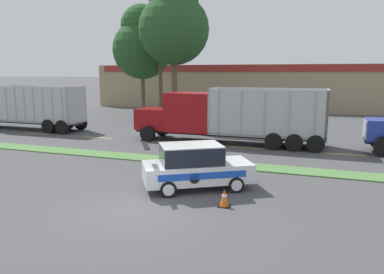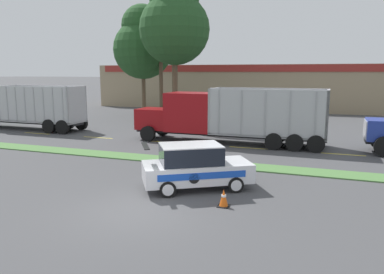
{
  "view_description": "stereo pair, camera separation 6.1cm",
  "coord_description": "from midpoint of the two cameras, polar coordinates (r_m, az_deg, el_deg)",
  "views": [
    {
      "loc": [
        5.68,
        -10.59,
        4.6
      ],
      "look_at": [
        -0.75,
        7.4,
        1.27
      ],
      "focal_mm": 35.0,
      "sensor_mm": 36.0,
      "label": 1
    },
    {
      "loc": [
        5.74,
        -10.57,
        4.6
      ],
      "look_at": [
        -0.75,
        7.4,
        1.27
      ],
      "focal_mm": 35.0,
      "sensor_mm": 36.0,
      "label": 2
    }
  ],
  "objects": [
    {
      "name": "grass_verge",
      "position": [
        19.1,
        1.87,
        -3.96
      ],
      "size": [
        120.0,
        1.4,
        0.06
      ],
      "primitive_type": "cube",
      "color": "#517F42",
      "rests_on": "ground_plane"
    },
    {
      "name": "store_building_backdrop",
      "position": [
        51.34,
        7.15,
        7.73
      ],
      "size": [
        35.63,
        12.1,
        5.47
      ],
      "color": "#9E896B",
      "rests_on": "ground_plane"
    },
    {
      "name": "centre_line_3",
      "position": [
        24.81,
        -3.66,
        -0.81
      ],
      "size": [
        2.4,
        0.14,
        0.01
      ],
      "primitive_type": "cube",
      "color": "yellow",
      "rests_on": "ground_plane"
    },
    {
      "name": "dump_truck_lead",
      "position": [
        34.76,
        -26.54,
        3.87
      ],
      "size": [
        12.65,
        2.6,
        3.52
      ],
      "color": "black",
      "rests_on": "ground_plane"
    },
    {
      "name": "centre_line_4",
      "position": [
        23.23,
        8.66,
        -1.64
      ],
      "size": [
        2.4,
        0.14,
        0.01
      ],
      "primitive_type": "cube",
      "color": "yellow",
      "rests_on": "ground_plane"
    },
    {
      "name": "tree_behind_centre",
      "position": [
        34.9,
        -2.65,
        17.07
      ],
      "size": [
        6.33,
        6.33,
        13.1
      ],
      "color": "brown",
      "rests_on": "ground_plane"
    },
    {
      "name": "centre_line_1",
      "position": [
        30.71,
        -22.48,
        0.52
      ],
      "size": [
        2.4,
        0.14,
        0.01
      ],
      "primitive_type": "cube",
      "color": "yellow",
      "rests_on": "ground_plane"
    },
    {
      "name": "rally_car",
      "position": [
        14.89,
        0.58,
        -4.49
      ],
      "size": [
        4.58,
        3.81,
        1.83
      ],
      "color": "white",
      "rests_on": "ground_plane"
    },
    {
      "name": "tree_behind_left",
      "position": [
        40.4,
        -7.48,
        13.94
      ],
      "size": [
        6.12,
        6.12,
        11.49
      ],
      "color": "brown",
      "rests_on": "ground_plane"
    },
    {
      "name": "traffic_cone",
      "position": [
        13.13,
        4.99,
        -9.25
      ],
      "size": [
        0.4,
        0.4,
        0.62
      ],
      "color": "black",
      "rests_on": "ground_plane"
    },
    {
      "name": "tree_behind_far_right",
      "position": [
        38.53,
        -4.8,
        16.29
      ],
      "size": [
        4.09,
        4.09,
        11.63
      ],
      "color": "brown",
      "rests_on": "ground_plane"
    },
    {
      "name": "centre_line_5",
      "position": [
        22.84,
        22.08,
        -2.46
      ],
      "size": [
        2.4,
        0.14,
        0.01
      ],
      "primitive_type": "cube",
      "color": "yellow",
      "rests_on": "ground_plane"
    },
    {
      "name": "centre_line_2",
      "position": [
        27.39,
        -14.08,
        -0.08
      ],
      "size": [
        2.4,
        0.14,
        0.01
      ],
      "primitive_type": "cube",
      "color": "yellow",
      "rests_on": "ground_plane"
    },
    {
      "name": "ground_plane",
      "position": [
        12.87,
        -8.09,
        -11.14
      ],
      "size": [
        600.0,
        600.0,
        0.0
      ],
      "primitive_type": "plane",
      "color": "#474749"
    },
    {
      "name": "dump_truck_mid",
      "position": [
        24.75,
        2.87,
        3.09
      ],
      "size": [
        12.54,
        2.71,
        3.63
      ],
      "color": "black",
      "rests_on": "ground_plane"
    }
  ]
}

